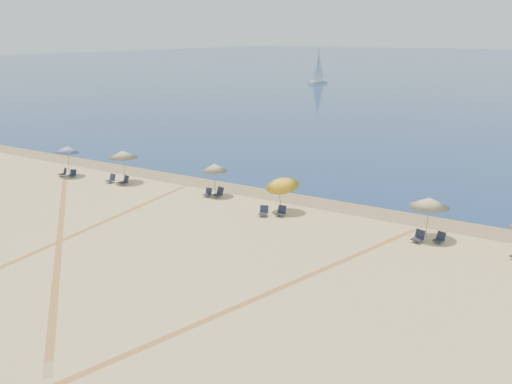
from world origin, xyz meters
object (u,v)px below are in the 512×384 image
umbrella_1 (123,154)px  chair_5 (219,193)px  chair_9 (440,238)px  chair_7 (281,211)px  chair_3 (125,181)px  chair_4 (208,193)px  chair_0 (64,173)px  umbrella_3 (282,182)px  sailboat_1 (318,73)px  chair_2 (111,179)px  chair_1 (73,174)px  umbrella_0 (67,150)px  umbrella_2 (215,167)px  umbrella_4 (429,202)px  chair_6 (264,212)px  chair_8 (418,237)px

umbrella_1 → chair_5: size_ratio=3.14×
chair_9 → chair_5: bearing=-167.0°
chair_7 → chair_9: size_ratio=0.95×
chair_3 → chair_4: bearing=21.9°
chair_9 → chair_0: bearing=-162.2°
umbrella_3 → chair_4: (-6.28, 0.25, -1.75)m
chair_0 → sailboat_1: size_ratio=0.10×
umbrella_3 → chair_9: size_ratio=3.55×
chair_2 → chair_1: bearing=-169.8°
chair_4 → chair_9: chair_9 is taller
umbrella_0 → umbrella_1: (5.35, 1.00, 0.03)m
umbrella_2 → chair_4: bearing=-114.6°
chair_1 → chair_9: size_ratio=1.06×
umbrella_4 → chair_0: bearing=-177.3°
umbrella_4 → chair_1: umbrella_4 is taller
umbrella_0 → chair_6: bearing=-1.6°
chair_0 → chair_7: same height
chair_1 → chair_4: bearing=-18.4°
umbrella_2 → chair_5: bearing=-26.5°
chair_3 → chair_6: bearing=11.8°
chair_6 → chair_9: chair_6 is taller
chair_6 → chair_9: (10.98, 1.13, -0.02)m
umbrella_0 → chair_6: size_ratio=3.21×
chair_7 → chair_8: bearing=-4.0°
chair_4 → chair_9: 16.75m
chair_4 → chair_8: (15.67, -1.06, 0.03)m
chair_4 → chair_7: size_ratio=0.90×
umbrella_1 → umbrella_0: bearing=-169.4°
chair_1 → chair_7: size_ratio=1.11×
umbrella_0 → umbrella_2: (13.75, 1.70, -0.11)m
umbrella_1 → umbrella_3: (14.44, -0.09, -0.23)m
umbrella_2 → umbrella_4: (15.61, -0.66, 0.04)m
chair_0 → chair_8: bearing=23.5°
chair_3 → chair_4: chair_3 is taller
sailboat_1 → umbrella_2: bearing=-55.8°
chair_1 → umbrella_0: bearing=140.4°
umbrella_4 → chair_3: 23.40m
sailboat_1 → chair_7: bearing=-52.6°
umbrella_4 → chair_2: size_ratio=3.51×
chair_7 → umbrella_4: bearing=2.0°
chair_7 → umbrella_1: bearing=172.3°
umbrella_0 → umbrella_4: (29.36, 1.05, -0.07)m
chair_8 → chair_7: bearing=-165.5°
chair_0 → chair_2: chair_2 is taller
umbrella_3 → chair_0: bearing=-176.5°
chair_6 → sailboat_1: size_ratio=0.10×
chair_0 → chair_3: (6.32, 0.64, 0.02)m
chair_5 → chair_7: chair_5 is taller
chair_3 → chair_5: size_ratio=1.02×
umbrella_4 → chair_1: bearing=-177.6°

